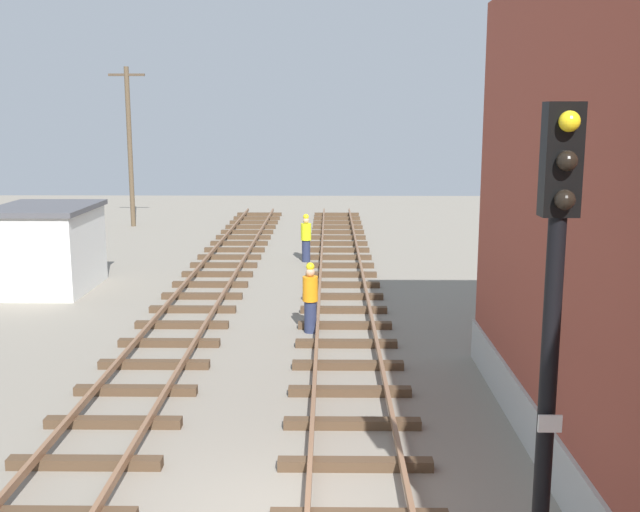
{
  "coord_description": "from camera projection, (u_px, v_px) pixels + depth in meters",
  "views": [
    {
      "loc": [
        0.68,
        -9.61,
        5.62
      ],
      "look_at": [
        0.46,
        8.81,
        2.15
      ],
      "focal_mm": 42.12,
      "sensor_mm": 36.0,
      "label": 1
    }
  ],
  "objects": [
    {
      "name": "track_worker_distant",
      "position": [
        306.0,
        238.0,
        29.01
      ],
      "size": [
        0.4,
        0.4,
        1.87
      ],
      "color": "#262D4C",
      "rests_on": "ground"
    },
    {
      "name": "track_worker_foreground",
      "position": [
        310.0,
        298.0,
        19.52
      ],
      "size": [
        0.4,
        0.4,
        1.87
      ],
      "color": "#262D4C",
      "rests_on": "ground"
    },
    {
      "name": "control_hut",
      "position": [
        46.0,
        248.0,
        24.26
      ],
      "size": [
        3.0,
        3.8,
        2.76
      ],
      "color": "silver",
      "rests_on": "ground"
    },
    {
      "name": "utility_pole_far",
      "position": [
        130.0,
        144.0,
        37.71
      ],
      "size": [
        1.8,
        0.24,
        7.97
      ],
      "color": "brown",
      "rests_on": "ground"
    },
    {
      "name": "signal_mast",
      "position": [
        552.0,
        322.0,
        7.5
      ],
      "size": [
        0.36,
        0.4,
        5.74
      ],
      "color": "black",
      "rests_on": "ground"
    }
  ]
}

